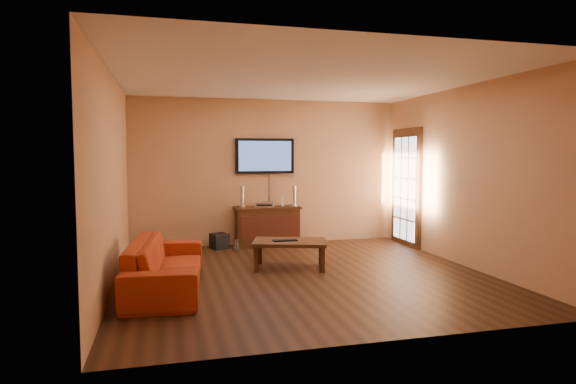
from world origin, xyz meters
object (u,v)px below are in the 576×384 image
object	(u,v)px
speaker_right	(294,197)
keyboard	(285,240)
sofa	(166,256)
game_console	(283,201)
coffee_table	(290,244)
bottle	(237,245)
subwoofer	(219,241)
speaker_left	(242,197)
av_receiver	(265,205)
media_console	(267,226)
television	(265,156)

from	to	relation	value
speaker_right	keyboard	bearing A→B (deg)	-109.02
sofa	game_console	distance (m)	3.35
coffee_table	bottle	distance (m)	1.62
speaker_right	bottle	xyz separation A→B (m)	(-1.13, -0.32, -0.80)
keyboard	sofa	bearing A→B (deg)	-157.98
keyboard	subwoofer	bearing A→B (deg)	113.61
speaker_left	bottle	distance (m)	0.90
speaker_left	speaker_right	world-z (taller)	speaker_left
bottle	keyboard	distance (m)	1.62
sofa	av_receiver	size ratio (longest dim) A/B	6.48
game_console	media_console	bearing A→B (deg)	-156.70
media_console	sofa	xyz separation A→B (m)	(-1.81, -2.53, 0.05)
television	keyboard	bearing A→B (deg)	-93.27
media_console	coffee_table	size ratio (longest dim) A/B	1.01
media_console	television	distance (m)	1.30
media_console	coffee_table	world-z (taller)	media_console
sofa	subwoofer	world-z (taller)	sofa
television	bottle	xyz separation A→B (m)	(-0.62, -0.53, -1.56)
media_console	av_receiver	world-z (taller)	av_receiver
av_receiver	game_console	xyz separation A→B (m)	(0.35, 0.01, 0.06)
av_receiver	media_console	bearing A→B (deg)	-5.34
coffee_table	game_console	xyz separation A→B (m)	(0.36, 1.87, 0.46)
speaker_left	subwoofer	distance (m)	0.88
speaker_right	game_console	xyz separation A→B (m)	(-0.20, 0.05, -0.08)
coffee_table	speaker_left	size ratio (longest dim) A/B	3.11
television	speaker_left	bearing A→B (deg)	-159.23
speaker_left	game_console	world-z (taller)	speaker_left
speaker_left	subwoofer	xyz separation A→B (m)	(-0.43, -0.10, -0.76)
coffee_table	speaker_left	bearing A→B (deg)	102.45
coffee_table	speaker_right	world-z (taller)	speaker_right
speaker_left	coffee_table	bearing A→B (deg)	-77.55
speaker_left	game_console	bearing A→B (deg)	0.87
coffee_table	av_receiver	world-z (taller)	av_receiver
bottle	keyboard	size ratio (longest dim) A/B	0.56
speaker_left	av_receiver	size ratio (longest dim) A/B	1.19
subwoofer	bottle	world-z (taller)	subwoofer
television	speaker_right	size ratio (longest dim) A/B	2.95
media_console	bottle	bearing A→B (deg)	-151.02
coffee_table	bottle	xyz separation A→B (m)	(-0.57, 1.49, -0.27)
av_receiver	subwoofer	bearing A→B (deg)	-155.17
speaker_left	keyboard	size ratio (longest dim) A/B	1.06
coffee_table	speaker_right	distance (m)	1.97
game_console	speaker_right	bearing A→B (deg)	2.59
speaker_right	bottle	size ratio (longest dim) A/B	1.85
subwoofer	speaker_left	bearing A→B (deg)	-9.16
sofa	media_console	bearing A→B (deg)	-30.30
sofa	speaker_left	xyz separation A→B (m)	(1.35, 2.55, 0.49)
media_console	speaker_right	xyz separation A→B (m)	(0.51, -0.02, 0.53)
media_console	game_console	size ratio (longest dim) A/B	6.24
speaker_left	sofa	bearing A→B (deg)	-117.98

